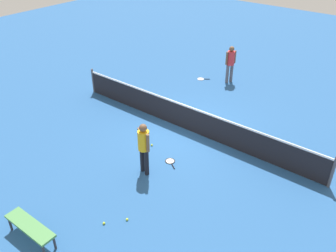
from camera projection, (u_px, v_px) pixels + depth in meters
name	position (u px, v px, depth m)	size (l,w,h in m)	color
ground_plane	(187.00, 130.00, 12.91)	(40.00, 40.00, 0.00)	#265693
court_net	(188.00, 118.00, 12.64)	(10.09, 0.09, 1.07)	#4C4C51
player_near_side	(144.00, 145.00, 10.30)	(0.53, 0.41, 1.70)	black
player_far_side	(231.00, 61.00, 15.92)	(0.46, 0.50, 1.70)	#595960
tennis_racket_near_player	(170.00, 161.00, 11.26)	(0.58, 0.46, 0.03)	black
tennis_racket_far_player	(201.00, 79.00, 16.69)	(0.58, 0.47, 0.03)	white
tennis_ball_near_player	(127.00, 219.00, 9.14)	(0.07, 0.07, 0.07)	#C6E033
tennis_ball_by_net	(152.00, 145.00, 12.01)	(0.07, 0.07, 0.07)	#C6E033
tennis_ball_midcourt	(104.00, 223.00, 9.03)	(0.07, 0.07, 0.07)	#C6E033
courtside_bench	(30.00, 227.00, 8.43)	(1.51, 0.43, 0.48)	#4C8C4C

